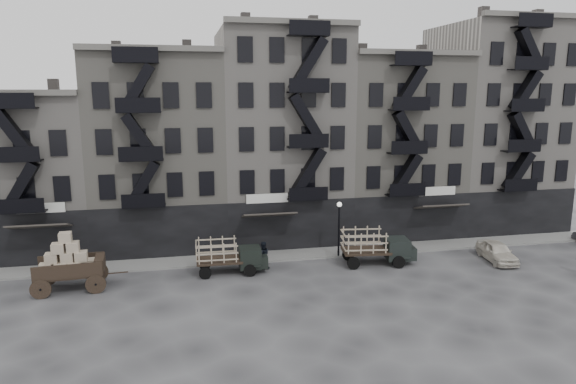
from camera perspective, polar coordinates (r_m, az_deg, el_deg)
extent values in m
plane|color=#38383A|center=(35.89, 2.23, -8.90)|extent=(140.00, 140.00, 0.00)
cube|color=slate|center=(39.31, 0.90, -6.95)|extent=(55.00, 2.50, 0.15)
cube|color=#9C968F|center=(44.73, -26.92, 1.86)|extent=(10.00, 10.00, 12.00)
cube|color=black|center=(40.86, -28.18, -4.80)|extent=(10.00, 0.35, 4.00)
cube|color=#4C4744|center=(43.67, -24.48, 10.59)|extent=(0.70, 0.70, 1.20)
cube|color=gray|center=(42.99, -14.11, 4.43)|extent=(10.00, 10.00, 15.00)
cube|color=black|center=(39.16, -13.99, -4.42)|extent=(10.00, 0.35, 4.00)
cube|color=#595651|center=(37.67, -14.99, 15.21)|extent=(10.00, 0.50, 0.40)
cube|color=#4C4744|center=(43.06, -18.77, 15.00)|extent=(0.70, 0.70, 1.20)
cube|color=#4C4744|center=(42.80, -11.18, 15.40)|extent=(0.70, 0.70, 1.20)
cube|color=#9C968F|center=(43.63, -0.87, 6.18)|extent=(10.00, 10.00, 17.00)
cube|color=black|center=(39.98, 0.50, -3.76)|extent=(10.00, 0.35, 4.00)
cube|color=#595651|center=(38.71, 0.61, 18.44)|extent=(10.00, 0.50, 0.40)
cube|color=#4C4744|center=(43.30, -5.01, 18.17)|extent=(0.70, 0.70, 1.20)
cube|color=#4C4744|center=(44.30, 2.43, 18.04)|extent=(0.70, 0.70, 1.20)
cube|color=gray|center=(46.65, 11.33, 5.06)|extent=(10.00, 10.00, 15.00)
cube|color=black|center=(43.15, 13.61, -2.95)|extent=(10.00, 0.35, 4.00)
cube|color=#595651|center=(41.80, 14.59, 14.81)|extent=(10.00, 0.50, 0.40)
cube|color=#4C4744|center=(45.42, 8.13, 15.24)|extent=(0.70, 0.70, 1.20)
cube|color=#4C4744|center=(47.54, 14.59, 14.82)|extent=(0.70, 0.70, 1.20)
cube|color=#9C968F|center=(51.26, 21.82, 6.71)|extent=(10.00, 10.00, 18.00)
cube|color=black|center=(48.23, 24.43, -2.17)|extent=(10.00, 0.35, 4.00)
cube|color=#595651|center=(47.30, 26.24, 17.24)|extent=(10.00, 0.50, 0.40)
cube|color=#4C4744|center=(49.95, 19.64, 17.82)|extent=(0.70, 0.70, 1.20)
cube|color=#4C4744|center=(52.94, 24.97, 17.03)|extent=(0.70, 0.70, 1.20)
cylinder|color=black|center=(38.44, 5.67, -4.44)|extent=(0.14, 0.14, 4.00)
sphere|color=silver|center=(37.92, 5.73, -1.38)|extent=(0.36, 0.36, 0.36)
cube|color=black|center=(35.29, -23.04, -8.26)|extent=(4.15, 2.38, 0.22)
cylinder|color=black|center=(34.68, -25.80, -9.72)|extent=(1.23, 0.19, 1.23)
cylinder|color=black|center=(36.75, -25.20, -8.50)|extent=(1.23, 0.19, 1.23)
cylinder|color=black|center=(34.23, -20.58, -9.57)|extent=(1.23, 0.19, 1.23)
cylinder|color=black|center=(36.32, -20.29, -8.34)|extent=(1.23, 0.19, 1.23)
cube|color=black|center=(34.94, -20.17, -7.46)|extent=(0.68, 1.82, 0.89)
cube|color=black|center=(35.63, -7.62, -7.52)|extent=(3.15, 1.92, 0.16)
cube|color=black|center=(35.73, -4.25, -7.24)|extent=(1.51, 1.68, 1.36)
cube|color=black|center=(35.89, -2.93, -7.59)|extent=(0.77, 1.39, 0.82)
cylinder|color=black|center=(35.07, -4.23, -8.70)|extent=(0.82, 0.23, 0.82)
cylinder|color=black|center=(36.78, -4.51, -7.74)|extent=(0.82, 0.23, 0.82)
cylinder|color=black|center=(34.94, -9.19, -8.90)|extent=(0.82, 0.23, 0.82)
cylinder|color=black|center=(36.65, -9.23, -7.93)|extent=(0.82, 0.23, 0.82)
cube|color=black|center=(37.50, 8.65, -6.46)|extent=(3.57, 2.37, 0.18)
cube|color=black|center=(38.04, 11.99, -6.17)|extent=(1.78, 1.95, 1.48)
cube|color=black|center=(38.38, 13.25, -6.53)|extent=(0.97, 1.56, 0.89)
cylinder|color=black|center=(37.33, 12.23, -7.63)|extent=(0.91, 0.33, 0.89)
cylinder|color=black|center=(39.12, 11.41, -6.71)|extent=(0.91, 0.33, 0.89)
cylinder|color=black|center=(36.55, 7.30, -7.87)|extent=(0.91, 0.33, 0.89)
cylinder|color=black|center=(38.37, 6.71, -6.92)|extent=(0.91, 0.33, 0.89)
imported|color=beige|center=(40.89, 22.20, -6.14)|extent=(2.24, 4.42, 1.44)
imported|color=black|center=(36.23, -2.81, -7.04)|extent=(0.97, 0.76, 1.99)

